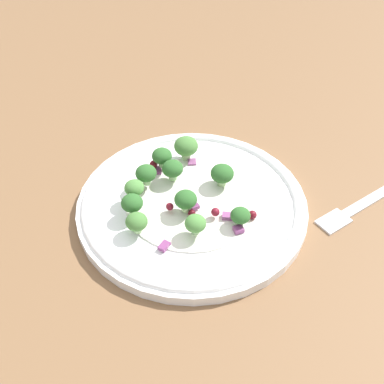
# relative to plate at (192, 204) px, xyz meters

# --- Properties ---
(ground_plane) EXTENTS (1.80, 1.80, 0.02)m
(ground_plane) POSITION_rel_plate_xyz_m (0.01, 0.01, -0.02)
(ground_plane) COLOR brown
(plate) EXTENTS (0.26, 0.26, 0.02)m
(plate) POSITION_rel_plate_xyz_m (0.00, 0.00, 0.00)
(plate) COLOR white
(plate) RESTS_ON ground_plane
(dressing_pool) EXTENTS (0.15, 0.15, 0.00)m
(dressing_pool) POSITION_rel_plate_xyz_m (-0.00, 0.00, 0.00)
(dressing_pool) COLOR white
(dressing_pool) RESTS_ON plate
(broccoli_floret_0) EXTENTS (0.02, 0.02, 0.02)m
(broccoli_floret_0) POSITION_rel_plate_xyz_m (0.05, 0.03, 0.03)
(broccoli_floret_0) COLOR #8EB77A
(broccoli_floret_0) RESTS_ON plate
(broccoli_floret_1) EXTENTS (0.02, 0.02, 0.02)m
(broccoli_floret_1) POSITION_rel_plate_xyz_m (-0.04, -0.05, 0.02)
(broccoli_floret_1) COLOR #8EB77A
(broccoli_floret_1) RESTS_ON plate
(broccoli_floret_2) EXTENTS (0.03, 0.03, 0.03)m
(broccoli_floret_2) POSITION_rel_plate_xyz_m (0.08, 0.01, 0.02)
(broccoli_floret_2) COLOR #ADD18E
(broccoli_floret_2) RESTS_ON plate
(broccoli_floret_3) EXTENTS (0.02, 0.02, 0.02)m
(broccoli_floret_3) POSITION_rel_plate_xyz_m (0.00, 0.06, 0.02)
(broccoli_floret_3) COLOR #ADD18E
(broccoli_floret_3) RESTS_ON plate
(broccoli_floret_4) EXTENTS (0.02, 0.02, 0.02)m
(broccoli_floret_4) POSITION_rel_plate_xyz_m (-0.05, 0.06, 0.02)
(broccoli_floret_4) COLOR #9EC684
(broccoli_floret_4) RESTS_ON plate
(broccoli_floret_5) EXTENTS (0.03, 0.03, 0.03)m
(broccoli_floret_5) POSITION_rel_plate_xyz_m (0.03, -0.03, 0.02)
(broccoli_floret_5) COLOR #ADD18E
(broccoli_floret_5) RESTS_ON plate
(broccoli_floret_6) EXTENTS (0.02, 0.02, 0.02)m
(broccoli_floret_6) POSITION_rel_plate_xyz_m (-0.02, 0.06, 0.02)
(broccoli_floret_6) COLOR #ADD18E
(broccoli_floret_6) RESTS_ON plate
(broccoli_floret_7) EXTENTS (0.02, 0.02, 0.02)m
(broccoli_floret_7) POSITION_rel_plate_xyz_m (0.03, 0.02, 0.02)
(broccoli_floret_7) COLOR #8EB77A
(broccoli_floret_7) RESTS_ON plate
(broccoli_floret_8) EXTENTS (0.02, 0.02, 0.02)m
(broccoli_floret_8) POSITION_rel_plate_xyz_m (-0.05, -0.00, 0.02)
(broccoli_floret_8) COLOR #8EB77A
(broccoli_floret_8) RESTS_ON plate
(broccoli_floret_9) EXTENTS (0.02, 0.02, 0.02)m
(broccoli_floret_9) POSITION_rel_plate_xyz_m (-0.02, 0.01, 0.02)
(broccoli_floret_9) COLOR #ADD18E
(broccoli_floret_9) RESTS_ON plate
(broccoli_floret_10) EXTENTS (0.02, 0.02, 0.02)m
(broccoli_floret_10) POSITION_rel_plate_xyz_m (0.02, 0.05, 0.03)
(broccoli_floret_10) COLOR #8EB77A
(broccoli_floret_10) RESTS_ON plate
(cranberry_0) EXTENTS (0.01, 0.01, 0.01)m
(cranberry_0) POSITION_rel_plate_xyz_m (0.05, 0.05, 0.01)
(cranberry_0) COLOR maroon
(cranberry_0) RESTS_ON plate
(cranberry_1) EXTENTS (0.01, 0.01, 0.01)m
(cranberry_1) POSITION_rel_plate_xyz_m (-0.02, 0.02, 0.01)
(cranberry_1) COLOR maroon
(cranberry_1) RESTS_ON plate
(cranberry_2) EXTENTS (0.01, 0.01, 0.01)m
(cranberry_2) POSITION_rel_plate_xyz_m (-0.02, 0.00, 0.01)
(cranberry_2) COLOR #4C0A14
(cranberry_2) RESTS_ON plate
(cranberry_3) EXTENTS (0.01, 0.01, 0.01)m
(cranberry_3) POSITION_rel_plate_xyz_m (0.04, 0.06, 0.01)
(cranberry_3) COLOR maroon
(cranberry_3) RESTS_ON plate
(cranberry_4) EXTENTS (0.01, 0.01, 0.01)m
(cranberry_4) POSITION_rel_plate_xyz_m (0.02, 0.06, 0.01)
(cranberry_4) COLOR maroon
(cranberry_4) RESTS_ON plate
(cranberry_5) EXTENTS (0.01, 0.01, 0.01)m
(cranberry_5) POSITION_rel_plate_xyz_m (-0.03, -0.02, 0.01)
(cranberry_5) COLOR maroon
(cranberry_5) RESTS_ON plate
(cranberry_6) EXTENTS (0.01, 0.01, 0.01)m
(cranberry_6) POSITION_rel_plate_xyz_m (-0.03, -0.06, 0.01)
(cranberry_6) COLOR maroon
(cranberry_6) RESTS_ON plate
(onion_bit_0) EXTENTS (0.01, 0.01, 0.01)m
(onion_bit_0) POSITION_rel_plate_xyz_m (-0.05, -0.05, 0.01)
(onion_bit_0) COLOR #843D75
(onion_bit_0) RESTS_ON plate
(onion_bit_1) EXTENTS (0.01, 0.01, 0.00)m
(onion_bit_1) POSITION_rel_plate_xyz_m (0.05, 0.04, 0.01)
(onion_bit_1) COLOR #843D75
(onion_bit_1) RESTS_ON plate
(onion_bit_2) EXTENTS (0.01, 0.01, 0.01)m
(onion_bit_2) POSITION_rel_plate_xyz_m (-0.03, -0.04, 0.01)
(onion_bit_2) COLOR #934C84
(onion_bit_2) RESTS_ON plate
(onion_bit_3) EXTENTS (0.01, 0.01, 0.00)m
(onion_bit_3) POSITION_rel_plate_xyz_m (0.07, -0.00, 0.01)
(onion_bit_3) COLOR #934C84
(onion_bit_3) RESTS_ON plate
(onion_bit_4) EXTENTS (0.01, 0.01, 0.00)m
(onion_bit_4) POSITION_rel_plate_xyz_m (-0.01, -0.00, 0.01)
(onion_bit_4) COLOR #843D75
(onion_bit_4) RESTS_ON plate
(onion_bit_5) EXTENTS (0.01, 0.01, 0.00)m
(onion_bit_5) POSITION_rel_plate_xyz_m (-0.07, 0.03, 0.01)
(onion_bit_5) COLOR #843D75
(onion_bit_5) RESTS_ON plate
(fork) EXTENTS (0.12, 0.16, 0.01)m
(fork) POSITION_rel_plate_xyz_m (0.01, -0.21, -0.01)
(fork) COLOR silver
(fork) RESTS_ON ground_plane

